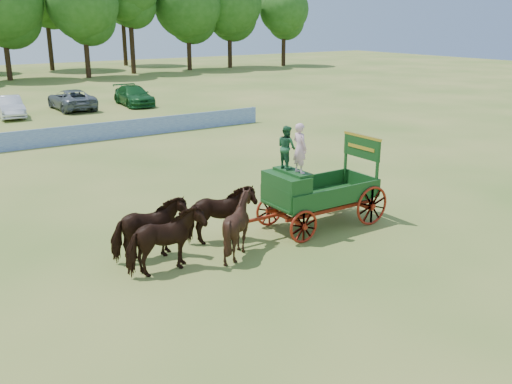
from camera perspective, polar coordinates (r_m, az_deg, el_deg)
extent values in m
plane|color=#A5934A|center=(18.68, -0.06, -4.72)|extent=(160.00, 160.00, 0.00)
imported|color=black|center=(16.16, -9.04, -4.92)|extent=(2.26, 1.08, 1.89)
imported|color=black|center=(17.11, -10.60, -3.74)|extent=(2.27, 1.11, 1.89)
imported|color=black|center=(17.22, -1.78, -3.30)|extent=(1.77, 1.58, 1.89)
imported|color=black|center=(18.11, -3.63, -2.30)|extent=(2.40, 1.47, 1.89)
cube|color=maroon|center=(18.93, 3.00, -2.51)|extent=(0.12, 2.00, 0.12)
cube|color=maroon|center=(20.78, 9.65, -0.93)|extent=(0.12, 2.00, 0.12)
cube|color=maroon|center=(19.39, 7.54, -1.78)|extent=(3.80, 0.10, 0.12)
cube|color=maroon|center=(20.18, 5.49, -0.95)|extent=(3.80, 0.10, 0.12)
cube|color=maroon|center=(18.38, 0.75, -2.59)|extent=(2.80, 0.09, 0.09)
cube|color=#18481E|center=(19.69, 6.52, -0.58)|extent=(3.80, 1.80, 0.10)
cube|color=#18481E|center=(18.98, 8.26, -0.39)|extent=(3.80, 0.06, 0.55)
cube|color=#18481E|center=(20.25, 4.95, 0.85)|extent=(3.80, 0.06, 0.55)
cube|color=#18481E|center=(20.83, 10.51, 1.08)|extent=(0.06, 1.80, 0.55)
cube|color=#18481E|center=(18.63, 3.04, 0.25)|extent=(0.85, 1.70, 1.05)
cube|color=#18481E|center=(18.62, 3.69, 2.05)|extent=(0.55, 1.50, 0.08)
cube|color=#18481E|center=(18.48, 2.09, -0.54)|extent=(0.10, 1.60, 0.65)
cube|color=#18481E|center=(18.67, 2.53, -1.32)|extent=(0.55, 1.60, 0.06)
cube|color=#18481E|center=(20.06, 12.03, 2.30)|extent=(0.08, 0.08, 1.80)
cube|color=#18481E|center=(21.17, 8.95, 3.24)|extent=(0.08, 0.08, 1.80)
cube|color=#18481E|center=(20.47, 10.54, 4.41)|extent=(0.07, 1.75, 0.75)
cube|color=gold|center=(20.39, 10.60, 5.51)|extent=(0.08, 1.80, 0.09)
cube|color=gold|center=(20.44, 10.46, 4.40)|extent=(0.02, 1.30, 0.12)
torus|color=maroon|center=(18.24, 4.78, -3.48)|extent=(1.09, 0.09, 1.09)
torus|color=maroon|center=(19.67, 1.34, -1.88)|extent=(1.09, 0.09, 1.09)
torus|color=maroon|center=(20.11, 11.51, -1.35)|extent=(1.39, 0.09, 1.39)
torus|color=maroon|center=(21.41, 7.93, -0.03)|extent=(1.39, 0.09, 1.39)
imported|color=#E2ADC2|center=(18.15, 4.41, 4.39)|extent=(0.39, 0.59, 1.61)
imported|color=#225C37|center=(18.72, 3.08, 4.50)|extent=(0.54, 0.69, 1.42)
cube|color=#1C3B9B|center=(34.17, -18.60, 5.37)|extent=(26.00, 0.08, 1.05)
imported|color=silver|center=(45.08, -23.44, 7.82)|extent=(1.86, 4.71, 1.53)
imported|color=slate|center=(47.31, -17.97, 8.79)|extent=(2.64, 5.68, 1.58)
imported|color=#144C1E|center=(48.37, -12.13, 9.40)|extent=(2.55, 5.52, 1.56)
cylinder|color=#382314|center=(72.10, -23.58, 12.06)|extent=(0.60, 0.60, 4.70)
sphere|color=#205216|center=(71.97, -24.19, 17.04)|extent=(9.14, 9.14, 9.14)
cylinder|color=#382314|center=(72.15, -16.52, 12.72)|extent=(0.60, 0.60, 4.60)
sphere|color=#205216|center=(72.01, -16.95, 17.61)|extent=(8.16, 8.16, 8.16)
cylinder|color=#382314|center=(76.23, -12.24, 13.63)|extent=(0.60, 0.60, 5.69)
cylinder|color=#382314|center=(80.24, -6.70, 13.68)|extent=(0.60, 0.60, 4.65)
sphere|color=#205216|center=(80.13, -6.86, 18.13)|extent=(9.00, 9.00, 9.00)
cylinder|color=#382314|center=(83.59, -2.63, 13.95)|extent=(0.60, 0.60, 4.78)
sphere|color=#205216|center=(83.49, -2.69, 18.35)|extent=(9.03, 9.03, 9.03)
cylinder|color=#382314|center=(87.10, 2.77, 13.93)|extent=(0.60, 0.60, 4.36)
sphere|color=#205216|center=(86.98, 2.82, 17.78)|extent=(7.15, 7.15, 7.15)
cylinder|color=#382314|center=(84.02, -19.88, 13.45)|extent=(0.60, 0.60, 6.07)
cylinder|color=#382314|center=(89.46, -13.00, 14.14)|extent=(0.60, 0.60, 6.00)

